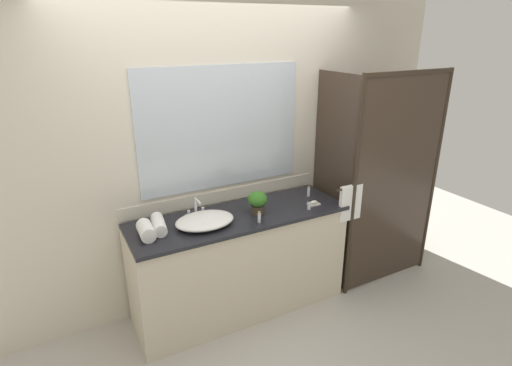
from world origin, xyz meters
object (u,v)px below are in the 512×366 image
object	(u,v)px
sink_basin	(205,220)
faucet	(196,210)
soap_dish	(314,203)
rolled_towel_near_edge	(146,231)
potted_plant	(258,201)
amenity_bottle_lotion	(309,191)
amenity_bottle_shampoo	(309,205)
rolled_towel_middle	(159,225)
amenity_bottle_conditioner	(259,217)

from	to	relation	value
sink_basin	faucet	distance (m)	0.19
faucet	soap_dish	distance (m)	1.00
soap_dish	rolled_towel_near_edge	bearing A→B (deg)	176.39
potted_plant	amenity_bottle_lotion	distance (m)	0.59
faucet	amenity_bottle_lotion	bearing A→B (deg)	-4.57
amenity_bottle_shampoo	rolled_towel_middle	size ratio (longest dim) A/B	0.33
amenity_bottle_conditioner	faucet	bearing A→B (deg)	138.57
amenity_bottle_lotion	rolled_towel_middle	bearing A→B (deg)	-178.99
potted_plant	soap_dish	world-z (taller)	potted_plant
potted_plant	soap_dish	bearing A→B (deg)	-8.41
amenity_bottle_shampoo	rolled_towel_near_edge	bearing A→B (deg)	173.47
amenity_bottle_shampoo	sink_basin	bearing A→B (deg)	170.95
faucet	amenity_bottle_shampoo	distance (m)	0.93
sink_basin	amenity_bottle_shampoo	distance (m)	0.88
amenity_bottle_conditioner	rolled_towel_near_edge	xyz separation A→B (m)	(-0.83, 0.17, 0.01)
amenity_bottle_shampoo	rolled_towel_near_edge	size ratio (longest dim) A/B	0.42
potted_plant	amenity_bottle_shampoo	bearing A→B (deg)	-18.27
potted_plant	rolled_towel_near_edge	distance (m)	0.90
sink_basin	amenity_bottle_lotion	world-z (taller)	amenity_bottle_lotion
amenity_bottle_shampoo	amenity_bottle_lotion	bearing A→B (deg)	55.77
sink_basin	rolled_towel_middle	distance (m)	0.34
faucet	amenity_bottle_lotion	size ratio (longest dim) A/B	1.82
amenity_bottle_conditioner	amenity_bottle_shampoo	world-z (taller)	amenity_bottle_conditioner
amenity_bottle_conditioner	rolled_towel_middle	size ratio (longest dim) A/B	0.35
sink_basin	amenity_bottle_lotion	distance (m)	1.04
amenity_bottle_lotion	rolled_towel_near_edge	distance (m)	1.49
amenity_bottle_lotion	amenity_bottle_shampoo	distance (m)	0.29
potted_plant	amenity_bottle_shampoo	size ratio (longest dim) A/B	2.23
rolled_towel_middle	amenity_bottle_lotion	bearing A→B (deg)	1.01
potted_plant	rolled_towel_near_edge	size ratio (longest dim) A/B	0.93
sink_basin	rolled_towel_middle	xyz separation A→B (m)	(-0.33, 0.08, 0.01)
faucet	amenity_bottle_shampoo	bearing A→B (deg)	-20.46
soap_dish	amenity_bottle_shampoo	size ratio (longest dim) A/B	1.17
faucet	rolled_towel_near_edge	distance (m)	0.48
rolled_towel_middle	amenity_bottle_conditioner	bearing A→B (deg)	-18.09
rolled_towel_middle	potted_plant	bearing A→B (deg)	-5.88
sink_basin	rolled_towel_middle	bearing A→B (deg)	166.64
soap_dish	rolled_towel_middle	world-z (taller)	rolled_towel_middle
soap_dish	amenity_bottle_conditioner	bearing A→B (deg)	-172.14
sink_basin	soap_dish	xyz separation A→B (m)	(0.97, -0.08, -0.02)
amenity_bottle_lotion	rolled_towel_near_edge	xyz separation A→B (m)	(-1.48, -0.09, 0.01)
amenity_bottle_shampoo	soap_dish	bearing A→B (deg)	33.71
amenity_bottle_shampoo	amenity_bottle_conditioner	bearing A→B (deg)	-177.90
soap_dish	amenity_bottle_conditioner	world-z (taller)	amenity_bottle_conditioner
amenity_bottle_conditioner	rolled_towel_middle	distance (m)	0.76
rolled_towel_near_edge	rolled_towel_middle	world-z (taller)	rolled_towel_near_edge
sink_basin	amenity_bottle_shampoo	bearing A→B (deg)	-9.05
potted_plant	sink_basin	bearing A→B (deg)	179.73
faucet	rolled_towel_middle	distance (m)	0.35
potted_plant	rolled_towel_near_edge	xyz separation A→B (m)	(-0.90, 0.01, -0.05)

